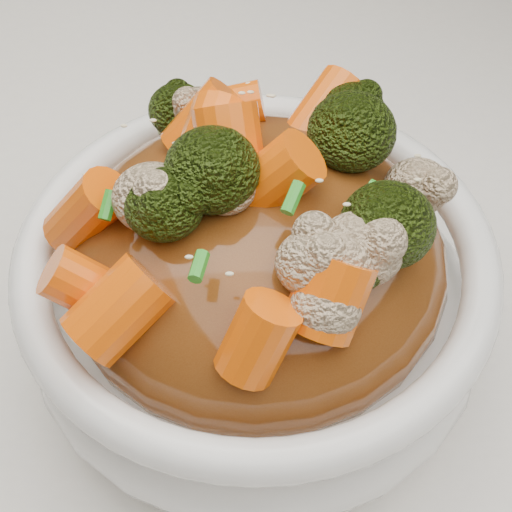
# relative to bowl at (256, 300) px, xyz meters

# --- Properties ---
(tablecloth) EXTENTS (1.20, 0.80, 0.04)m
(tablecloth) POSITION_rel_bowl_xyz_m (0.02, -0.01, -0.07)
(tablecloth) COLOR white
(tablecloth) RESTS_ON dining_table
(bowl) EXTENTS (0.29, 0.29, 0.09)m
(bowl) POSITION_rel_bowl_xyz_m (0.00, 0.00, 0.00)
(bowl) COLOR white
(bowl) RESTS_ON tablecloth
(sauce_base) EXTENTS (0.23, 0.23, 0.10)m
(sauce_base) POSITION_rel_bowl_xyz_m (0.00, 0.00, 0.03)
(sauce_base) COLOR #663311
(sauce_base) RESTS_ON bowl
(carrots) EXTENTS (0.23, 0.23, 0.05)m
(carrots) POSITION_rel_bowl_xyz_m (0.00, 0.00, 0.10)
(carrots) COLOR #F45E07
(carrots) RESTS_ON sauce_base
(broccoli) EXTENTS (0.23, 0.23, 0.05)m
(broccoli) POSITION_rel_bowl_xyz_m (0.00, 0.00, 0.10)
(broccoli) COLOR black
(broccoli) RESTS_ON sauce_base
(cauliflower) EXTENTS (0.23, 0.23, 0.04)m
(cauliflower) POSITION_rel_bowl_xyz_m (0.00, 0.00, 0.10)
(cauliflower) COLOR #D3B790
(cauliflower) RESTS_ON sauce_base
(scallions) EXTENTS (0.17, 0.17, 0.02)m
(scallions) POSITION_rel_bowl_xyz_m (-0.00, 0.00, 0.10)
(scallions) COLOR #298F21
(scallions) RESTS_ON sauce_base
(sesame_seeds) EXTENTS (0.21, 0.21, 0.01)m
(sesame_seeds) POSITION_rel_bowl_xyz_m (0.00, 0.00, 0.10)
(sesame_seeds) COLOR beige
(sesame_seeds) RESTS_ON sauce_base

